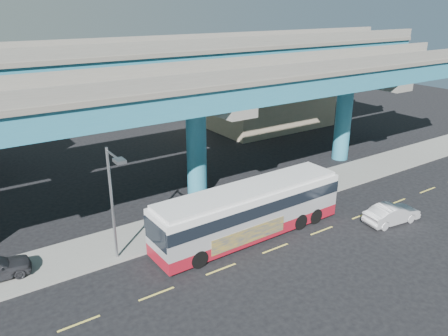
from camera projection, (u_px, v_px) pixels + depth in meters
ground at (272, 246)px, 26.95m from camera, size 120.00×120.00×0.00m
sidewalk at (223, 212)px, 31.19m from camera, size 70.00×4.00×0.15m
lane_markings at (275, 248)px, 26.72m from camera, size 58.00×0.12×0.01m
viaduct at (194, 78)px, 30.80m from camera, size 52.00×12.40×11.70m
building_beige at (265, 97)px, 52.97m from camera, size 14.00×10.23×7.00m
transit_bus at (250, 209)px, 27.60m from camera, size 13.26×3.08×3.39m
sedan at (392, 214)px, 29.64m from camera, size 2.45×4.45×1.35m
street_lamp at (114, 190)px, 23.60m from camera, size 0.50×2.25×6.74m
stop_sign at (310, 172)px, 33.23m from camera, size 0.63×0.53×2.63m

